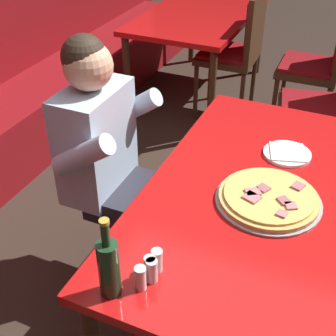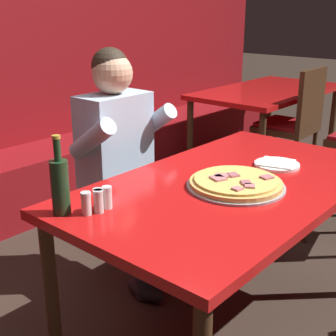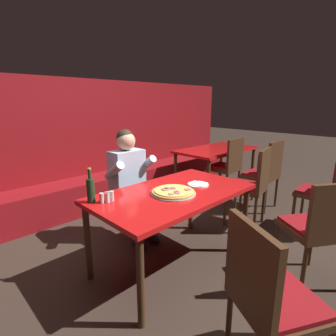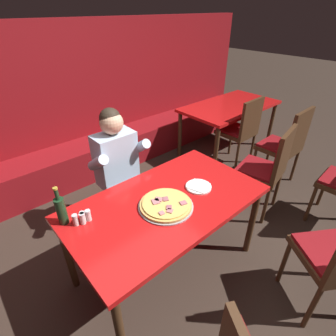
{
  "view_description": "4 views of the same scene",
  "coord_description": "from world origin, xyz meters",
  "px_view_note": "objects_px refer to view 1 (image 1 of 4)",
  "views": [
    {
      "loc": [
        -1.48,
        -0.26,
        1.9
      ],
      "look_at": [
        -0.13,
        0.34,
        0.86
      ],
      "focal_mm": 50.0,
      "sensor_mm": 36.0,
      "label": 1
    },
    {
      "loc": [
        -1.59,
        -1.02,
        1.47
      ],
      "look_at": [
        -0.02,
        0.35,
        0.74
      ],
      "focal_mm": 50.0,
      "sensor_mm": 36.0,
      "label": 2
    },
    {
      "loc": [
        -1.65,
        -1.61,
        1.57
      ],
      "look_at": [
        0.14,
        0.21,
        0.92
      ],
      "focal_mm": 28.0,
      "sensor_mm": 36.0,
      "label": 3
    },
    {
      "loc": [
        -1.02,
        -1.17,
        2.02
      ],
      "look_at": [
        0.14,
        0.14,
        0.93
      ],
      "focal_mm": 28.0,
      "sensor_mm": 36.0,
      "label": 4
    }
  ],
  "objects_px": {
    "shaker_oregano": "(150,269)",
    "dining_chair_by_booth": "(330,98)",
    "main_dining_table": "(257,206)",
    "shaker_black_pepper": "(157,262)",
    "beer_bottle": "(109,267)",
    "dining_chair_far_left": "(322,57)",
    "plate_white_paper": "(287,153)",
    "diner_seated_blue_shirt": "(113,159)",
    "dining_chair_near_right": "(238,46)",
    "background_dining_table": "(202,20)",
    "shaker_parmesan": "(152,272)",
    "shaker_red_pepper_flakes": "(141,279)",
    "pizza": "(269,198)"
  },
  "relations": [
    {
      "from": "shaker_oregano",
      "to": "dining_chair_near_right",
      "type": "height_order",
      "value": "dining_chair_near_right"
    },
    {
      "from": "shaker_parmesan",
      "to": "shaker_black_pepper",
      "type": "bearing_deg",
      "value": 5.07
    },
    {
      "from": "plate_white_paper",
      "to": "background_dining_table",
      "type": "height_order",
      "value": "plate_white_paper"
    },
    {
      "from": "plate_white_paper",
      "to": "diner_seated_blue_shirt",
      "type": "distance_m",
      "value": 0.78
    },
    {
      "from": "dining_chair_far_left",
      "to": "dining_chair_near_right",
      "type": "relative_size",
      "value": 1.02
    },
    {
      "from": "beer_bottle",
      "to": "shaker_black_pepper",
      "type": "distance_m",
      "value": 0.18
    },
    {
      "from": "main_dining_table",
      "to": "dining_chair_far_left",
      "type": "distance_m",
      "value": 1.98
    },
    {
      "from": "plate_white_paper",
      "to": "dining_chair_by_booth",
      "type": "xyz_separation_m",
      "value": [
        1.0,
        -0.08,
        -0.17
      ]
    },
    {
      "from": "shaker_parmesan",
      "to": "dining_chair_by_booth",
      "type": "height_order",
      "value": "dining_chair_by_booth"
    },
    {
      "from": "main_dining_table",
      "to": "diner_seated_blue_shirt",
      "type": "relative_size",
      "value": 1.19
    },
    {
      "from": "shaker_oregano",
      "to": "background_dining_table",
      "type": "height_order",
      "value": "shaker_oregano"
    },
    {
      "from": "dining_chair_far_left",
      "to": "plate_white_paper",
      "type": "bearing_deg",
      "value": -177.53
    },
    {
      "from": "main_dining_table",
      "to": "shaker_red_pepper_flakes",
      "type": "height_order",
      "value": "shaker_red_pepper_flakes"
    },
    {
      "from": "main_dining_table",
      "to": "background_dining_table",
      "type": "xyz_separation_m",
      "value": [
        2.19,
        1.06,
        -0.0
      ]
    },
    {
      "from": "beer_bottle",
      "to": "shaker_black_pepper",
      "type": "bearing_deg",
      "value": -33.73
    },
    {
      "from": "plate_white_paper",
      "to": "dining_chair_far_left",
      "type": "distance_m",
      "value": 1.68
    },
    {
      "from": "beer_bottle",
      "to": "main_dining_table",
      "type": "bearing_deg",
      "value": -22.98
    },
    {
      "from": "main_dining_table",
      "to": "dining_chair_by_booth",
      "type": "xyz_separation_m",
      "value": [
        1.31,
        -0.12,
        -0.09
      ]
    },
    {
      "from": "plate_white_paper",
      "to": "dining_chair_near_right",
      "type": "bearing_deg",
      "value": 23.27
    },
    {
      "from": "shaker_oregano",
      "to": "dining_chair_far_left",
      "type": "relative_size",
      "value": 0.08
    },
    {
      "from": "plate_white_paper",
      "to": "diner_seated_blue_shirt",
      "type": "height_order",
      "value": "diner_seated_blue_shirt"
    },
    {
      "from": "main_dining_table",
      "to": "dining_chair_far_left",
      "type": "bearing_deg",
      "value": 0.77
    },
    {
      "from": "main_dining_table",
      "to": "background_dining_table",
      "type": "relative_size",
      "value": 1.01
    },
    {
      "from": "diner_seated_blue_shirt",
      "to": "dining_chair_near_right",
      "type": "xyz_separation_m",
      "value": [
        1.92,
        -0.02,
        -0.12
      ]
    },
    {
      "from": "beer_bottle",
      "to": "diner_seated_blue_shirt",
      "type": "xyz_separation_m",
      "value": [
        0.71,
        0.4,
        -0.16
      ]
    },
    {
      "from": "main_dining_table",
      "to": "dining_chair_near_right",
      "type": "distance_m",
      "value": 2.07
    },
    {
      "from": "shaker_parmesan",
      "to": "dining_chair_near_right",
      "type": "bearing_deg",
      "value": 10.55
    },
    {
      "from": "main_dining_table",
      "to": "shaker_black_pepper",
      "type": "height_order",
      "value": "shaker_black_pepper"
    },
    {
      "from": "dining_chair_near_right",
      "to": "shaker_oregano",
      "type": "bearing_deg",
      "value": -169.67
    },
    {
      "from": "beer_bottle",
      "to": "shaker_oregano",
      "type": "height_order",
      "value": "beer_bottle"
    },
    {
      "from": "diner_seated_blue_shirt",
      "to": "shaker_parmesan",
      "type": "bearing_deg",
      "value": -141.39
    },
    {
      "from": "shaker_oregano",
      "to": "dining_chair_by_booth",
      "type": "height_order",
      "value": "dining_chair_by_booth"
    },
    {
      "from": "beer_bottle",
      "to": "shaker_black_pepper",
      "type": "xyz_separation_m",
      "value": [
        0.14,
        -0.09,
        -0.07
      ]
    },
    {
      "from": "dining_chair_far_left",
      "to": "shaker_oregano",
      "type": "bearing_deg",
      "value": 176.06
    },
    {
      "from": "pizza",
      "to": "dining_chair_near_right",
      "type": "height_order",
      "value": "dining_chair_near_right"
    },
    {
      "from": "beer_bottle",
      "to": "dining_chair_near_right",
      "type": "bearing_deg",
      "value": 8.16
    },
    {
      "from": "shaker_oregano",
      "to": "background_dining_table",
      "type": "bearing_deg",
      "value": 17.2
    },
    {
      "from": "shaker_red_pepper_flakes",
      "to": "diner_seated_blue_shirt",
      "type": "height_order",
      "value": "diner_seated_blue_shirt"
    },
    {
      "from": "shaker_black_pepper",
      "to": "plate_white_paper",
      "type": "bearing_deg",
      "value": -15.82
    },
    {
      "from": "beer_bottle",
      "to": "dining_chair_far_left",
      "type": "xyz_separation_m",
      "value": [
        2.65,
        -0.26,
        -0.27
      ]
    },
    {
      "from": "main_dining_table",
      "to": "dining_chair_by_booth",
      "type": "distance_m",
      "value": 1.32
    },
    {
      "from": "plate_white_paper",
      "to": "dining_chair_near_right",
      "type": "relative_size",
      "value": 0.21
    },
    {
      "from": "dining_chair_near_right",
      "to": "background_dining_table",
      "type": "height_order",
      "value": "dining_chair_near_right"
    },
    {
      "from": "shaker_black_pepper",
      "to": "dining_chair_far_left",
      "type": "height_order",
      "value": "dining_chair_far_left"
    },
    {
      "from": "dining_chair_far_left",
      "to": "dining_chair_by_booth",
      "type": "height_order",
      "value": "dining_chair_far_left"
    },
    {
      "from": "plate_white_paper",
      "to": "shaker_parmesan",
      "type": "distance_m",
      "value": 0.92
    },
    {
      "from": "dining_chair_near_right",
      "to": "shaker_parmesan",
      "type": "bearing_deg",
      "value": -169.45
    },
    {
      "from": "main_dining_table",
      "to": "shaker_black_pepper",
      "type": "xyz_separation_m",
      "value": [
        -0.54,
        0.19,
        0.11
      ]
    },
    {
      "from": "shaker_black_pepper",
      "to": "dining_chair_near_right",
      "type": "height_order",
      "value": "dining_chair_near_right"
    },
    {
      "from": "pizza",
      "to": "dining_chair_near_right",
      "type": "distance_m",
      "value": 2.14
    }
  ]
}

